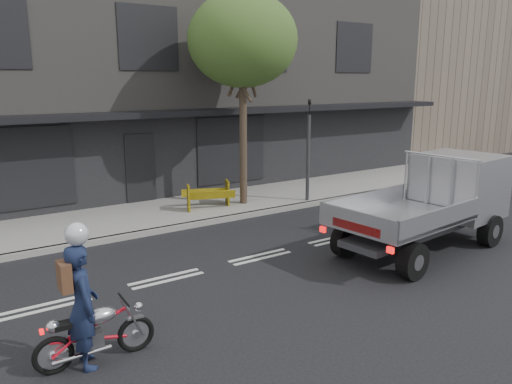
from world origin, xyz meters
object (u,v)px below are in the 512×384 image
Objects in this scene: street_tree at (243,41)px; traffic_light_pole at (308,156)px; motorcycle at (95,332)px; construction_barrier at (212,196)px; rider at (83,306)px; flatbed_ute at (449,191)px.

traffic_light_pole is at bearing -23.03° from street_tree.
street_tree is at bearing 46.77° from motorcycle.
traffic_light_pole is at bearing -13.01° from construction_barrier.
traffic_light_pole is at bearing 35.72° from motorcycle.
rider reaches higher than construction_barrier.
traffic_light_pole reaches higher than motorcycle.
rider is at bearing -131.27° from construction_barrier.
flatbed_ute is at bearing -83.37° from rider.
street_tree is at bearing -43.86° from rider.
street_tree is at bearing 4.67° from construction_barrier.
street_tree is 10.47m from rider.
motorcycle is 0.34× the size of flatbed_ute.
construction_barrier is at bearing 116.78° from flatbed_ute.
traffic_light_pole is 1.96× the size of motorcycle.
flatbed_ute is at bearing -84.67° from traffic_light_pole.
construction_barrier reaches higher than motorcycle.
traffic_light_pole is 1.87× the size of rider.
motorcycle is 0.96× the size of rider.
street_tree is 4.87m from construction_barrier.
flatbed_ute is 6.93m from construction_barrier.
rider is 1.25× the size of construction_barrier.
motorcycle is at bearing -130.50° from construction_barrier.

